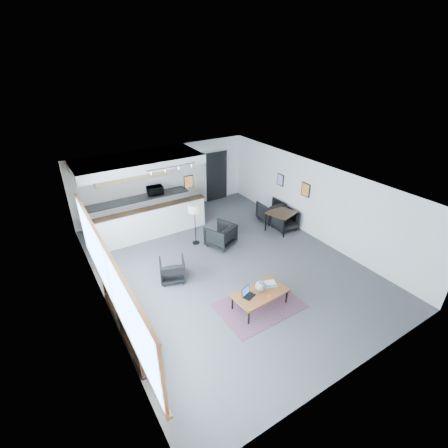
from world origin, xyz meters
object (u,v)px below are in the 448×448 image
armchair_left (172,269)px  floor_lamp (194,209)px  coffee_table (260,293)px  dining_table (281,214)px  laptop (247,293)px  armchair_right (221,234)px  microwave (155,190)px  book_stack (270,283)px  ceramic_pot (261,286)px  dining_chair_far (271,212)px  dining_chair_near (285,221)px

armchair_left → floor_lamp: 2.22m
coffee_table → dining_table: bearing=38.1°
coffee_table → armchair_left: (-1.41, 2.17, -0.06)m
laptop → floor_lamp: 3.60m
dining_table → laptop: bearing=-141.4°
armchair_right → microwave: bearing=-96.3°
book_stack → microwave: microwave is taller
armchair_right → laptop: bearing=47.2°
ceramic_pot → dining_table: dining_table is taller
armchair_right → dining_chair_far: bearing=168.7°
ceramic_pot → floor_lamp: size_ratio=0.19×
dining_table → armchair_right: bearing=174.4°
coffee_table → ceramic_pot: ceramic_pot is taller
book_stack → armchair_left: (-1.79, 2.07, -0.14)m
armchair_left → dining_chair_far: (4.64, 1.40, 0.01)m
coffee_table → laptop: 0.37m
coffee_table → book_stack: bearing=9.5°
ceramic_pot → armchair_right: size_ratio=0.32×
armchair_right → dining_chair_near: armchair_right is taller
laptop → book_stack: bearing=-18.5°
ceramic_pot → dining_chair_far: (3.20, 3.52, -0.22)m
laptop → floor_lamp: size_ratio=0.25×
coffee_table → armchair_left: armchair_left is taller
armchair_right → dining_table: size_ratio=0.78×
dining_table → dining_chair_near: (0.19, -0.02, -0.32)m
coffee_table → floor_lamp: (0.05, 3.58, 0.84)m
armchair_left → microwave: size_ratio=1.21×
armchair_left → microwave: bearing=-85.9°
dining_table → dining_chair_near: dining_table is taller
dining_table → armchair_left: bearing=-172.1°
floor_lamp → microwave: (-0.35, 2.57, -0.13)m
laptop → microwave: size_ratio=0.62×
ceramic_pot → floor_lamp: bearing=89.8°
ceramic_pot → book_stack: size_ratio=0.73×
book_stack → floor_lamp: bearing=95.5°
dining_table → coffee_table: bearing=-137.6°
floor_lamp → dining_chair_near: floor_lamp is taller
armchair_right → dining_chair_near: size_ratio=1.24×
dining_chair_far → armchair_right: bearing=13.6°
laptop → armchair_left: 2.35m
floor_lamp → dining_chair_far: bearing=-0.2°
ceramic_pot → dining_chair_near: ceramic_pot is taller
book_stack → dining_chair_far: 4.49m
dining_chair_near → armchair_right: bearing=176.8°
armchair_left → microwave: microwave is taller
armchair_right → armchair_left: bearing=-1.5°
armchair_left → dining_chair_far: size_ratio=0.98×
book_stack → dining_chair_near: bearing=43.1°
armchair_right → dining_chair_far: armchair_right is taller
book_stack → dining_chair_near: size_ratio=0.54×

